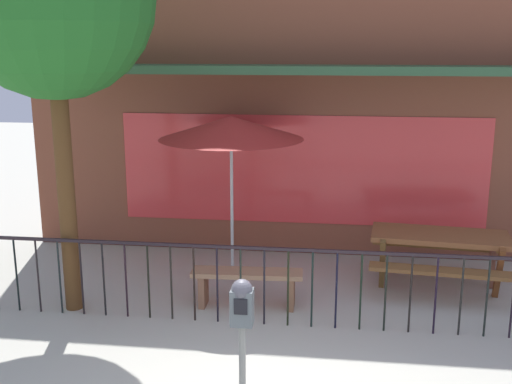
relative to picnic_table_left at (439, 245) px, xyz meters
The scene contains 6 objects.
pub_storefront 3.09m from the picnic_table_left, 143.06° to the left, with size 8.70×1.34×5.04m.
patio_fence_front 2.41m from the picnic_table_left, 143.77° to the right, with size 7.33×0.04×0.97m.
picnic_table_left is the anchor object (origin of this frame).
patio_umbrella 3.24m from the picnic_table_left, behind, with size 2.00×2.00×2.30m.
patio_bench 2.68m from the picnic_table_left, 159.23° to the right, with size 1.41×0.39×0.48m.
parking_meter_near 4.29m from the picnic_table_left, 120.27° to the right, with size 0.18×0.17×1.46m.
Camera 1 is at (0.48, -4.61, 3.26)m, focal length 43.29 mm.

